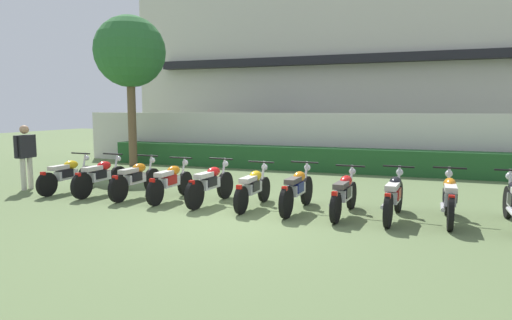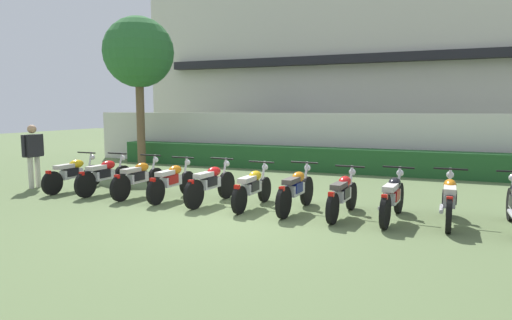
{
  "view_description": "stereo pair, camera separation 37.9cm",
  "coord_description": "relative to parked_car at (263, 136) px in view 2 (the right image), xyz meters",
  "views": [
    {
      "loc": [
        3.22,
        -7.54,
        2.09
      ],
      "look_at": [
        0.0,
        1.4,
        0.98
      ],
      "focal_mm": 30.89,
      "sensor_mm": 36.0,
      "label": 1
    },
    {
      "loc": [
        3.57,
        -7.41,
        2.09
      ],
      "look_at": [
        0.0,
        1.4,
        0.98
      ],
      "focal_mm": 30.89,
      "sensor_mm": 36.0,
      "label": 2
    }
  ],
  "objects": [
    {
      "name": "ground",
      "position": [
        3.06,
        -9.75,
        -0.94
      ],
      "size": [
        60.0,
        60.0,
        0.0
      ],
      "primitive_type": "plane",
      "color": "#607547"
    },
    {
      "name": "building",
      "position": [
        3.06,
        5.09,
        3.0
      ],
      "size": [
        19.95,
        6.5,
        7.87
      ],
      "color": "beige",
      "rests_on": "ground"
    },
    {
      "name": "compound_wall",
      "position": [
        3.06,
        -2.09,
        0.03
      ],
      "size": [
        18.95,
        0.3,
        1.93
      ],
      "primitive_type": "cube",
      "color": "silver",
      "rests_on": "ground"
    },
    {
      "name": "hedge_row",
      "position": [
        3.06,
        -2.79,
        -0.54
      ],
      "size": [
        15.16,
        0.7,
        0.79
      ],
      "primitive_type": "cube",
      "color": "#235628",
      "rests_on": "ground"
    },
    {
      "name": "parked_car",
      "position": [
        0.0,
        0.0,
        0.0
      ],
      "size": [
        4.67,
        2.47,
        1.89
      ],
      "rotation": [
        0.0,
        0.0,
        0.11
      ],
      "color": "silver",
      "rests_on": "ground"
    },
    {
      "name": "tree_near_inspector",
      "position": [
        -3.44,
        -3.67,
        3.15
      ],
      "size": [
        2.54,
        2.54,
        5.4
      ],
      "color": "brown",
      "rests_on": "ground"
    },
    {
      "name": "motorcycle_in_row_0",
      "position": [
        -1.89,
        -8.61,
        -0.49
      ],
      "size": [
        0.6,
        1.9,
        0.95
      ],
      "rotation": [
        0.0,
        0.0,
        1.54
      ],
      "color": "black",
      "rests_on": "ground"
    },
    {
      "name": "motorcycle_in_row_1",
      "position": [
        -0.9,
        -8.59,
        -0.48
      ],
      "size": [
        0.6,
        1.89,
        0.97
      ],
      "rotation": [
        0.0,
        0.0,
        1.53
      ],
      "color": "black",
      "rests_on": "ground"
    },
    {
      "name": "motorcycle_in_row_2",
      "position": [
        0.13,
        -8.6,
        -0.49
      ],
      "size": [
        0.6,
        1.91,
        0.96
      ],
      "rotation": [
        0.0,
        0.0,
        1.54
      ],
      "color": "black",
      "rests_on": "ground"
    },
    {
      "name": "motorcycle_in_row_3",
      "position": [
        1.08,
        -8.62,
        -0.5
      ],
      "size": [
        0.6,
        1.86,
        0.95
      ],
      "rotation": [
        0.0,
        0.0,
        1.55
      ],
      "color": "black",
      "rests_on": "ground"
    },
    {
      "name": "motorcycle_in_row_4",
      "position": [
        2.11,
        -8.67,
        -0.48
      ],
      "size": [
        0.6,
        1.91,
        0.97
      ],
      "rotation": [
        0.0,
        0.0,
        1.47
      ],
      "color": "black",
      "rests_on": "ground"
    },
    {
      "name": "motorcycle_in_row_5",
      "position": [
        3.12,
        -8.69,
        -0.5
      ],
      "size": [
        0.6,
        1.83,
        0.94
      ],
      "rotation": [
        0.0,
        0.0,
        1.53
      ],
      "color": "black",
      "rests_on": "ground"
    },
    {
      "name": "motorcycle_in_row_6",
      "position": [
        4.07,
        -8.69,
        -0.48
      ],
      "size": [
        0.6,
        1.94,
        0.97
      ],
      "rotation": [
        0.0,
        0.0,
        1.5
      ],
      "color": "black",
      "rests_on": "ground"
    },
    {
      "name": "motorcycle_in_row_7",
      "position": [
        5.04,
        -8.75,
        -0.5
      ],
      "size": [
        0.6,
        1.87,
        0.94
      ],
      "rotation": [
        0.0,
        0.0,
        1.48
      ],
      "color": "black",
      "rests_on": "ground"
    },
    {
      "name": "motorcycle_in_row_8",
      "position": [
        5.96,
        -8.72,
        -0.48
      ],
      "size": [
        0.6,
        1.95,
        0.97
      ],
      "rotation": [
        0.0,
        0.0,
        1.47
      ],
      "color": "black",
      "rests_on": "ground"
    },
    {
      "name": "motorcycle_in_row_9",
      "position": [
        6.93,
        -8.61,
        -0.48
      ],
      "size": [
        0.6,
        1.86,
        0.98
      ],
      "rotation": [
        0.0,
        0.0,
        1.54
      ],
      "color": "black",
      "rests_on": "ground"
    },
    {
      "name": "inspector_person",
      "position": [
        -3.14,
        -8.69,
        0.05
      ],
      "size": [
        0.22,
        0.67,
        1.67
      ],
      "color": "beige",
      "rests_on": "ground"
    }
  ]
}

